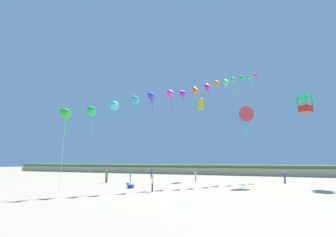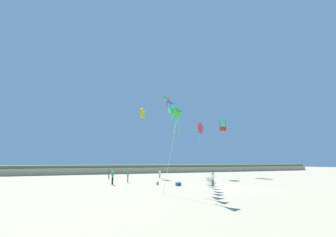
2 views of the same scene
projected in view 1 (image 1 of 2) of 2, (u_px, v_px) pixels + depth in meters
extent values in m
plane|color=#C1B28E|center=(136.00, 196.00, 20.98)|extent=(240.00, 240.00, 0.00)
cube|color=tan|center=(231.00, 171.00, 56.29)|extent=(120.00, 8.67, 1.41)
cube|color=#6B844C|center=(231.00, 167.00, 56.44)|extent=(120.00, 7.37, 0.81)
cylinder|color=gray|center=(195.00, 178.00, 37.95)|extent=(0.11, 0.11, 0.76)
cylinder|color=gray|center=(196.00, 178.00, 37.82)|extent=(0.11, 0.11, 0.76)
cylinder|color=white|center=(195.00, 174.00, 37.99)|extent=(0.20, 0.20, 0.54)
cylinder|color=white|center=(195.00, 173.00, 38.15)|extent=(0.18, 0.18, 0.51)
cylinder|color=white|center=(196.00, 173.00, 37.84)|extent=(0.18, 0.18, 0.51)
sphere|color=brown|center=(195.00, 171.00, 38.05)|extent=(0.20, 0.20, 0.20)
cylinder|color=black|center=(107.00, 179.00, 34.42)|extent=(0.12, 0.12, 0.85)
cylinder|color=black|center=(106.00, 179.00, 34.37)|extent=(0.12, 0.12, 0.85)
cylinder|color=green|center=(107.00, 174.00, 34.51)|extent=(0.22, 0.22, 0.60)
cylinder|color=green|center=(108.00, 173.00, 34.59)|extent=(0.20, 0.20, 0.57)
cylinder|color=green|center=(105.00, 173.00, 34.45)|extent=(0.20, 0.20, 0.57)
sphere|color=beige|center=(107.00, 171.00, 34.58)|extent=(0.23, 0.23, 0.23)
cylinder|color=#474C56|center=(285.00, 180.00, 34.04)|extent=(0.11, 0.11, 0.76)
cylinder|color=#474C56|center=(284.00, 180.00, 34.02)|extent=(0.11, 0.11, 0.76)
cylinder|color=blue|center=(285.00, 175.00, 34.13)|extent=(0.20, 0.20, 0.54)
cylinder|color=blue|center=(286.00, 175.00, 34.17)|extent=(0.19, 0.16, 0.51)
cylinder|color=blue|center=(283.00, 175.00, 34.11)|extent=(0.19, 0.16, 0.51)
sphere|color=beige|center=(284.00, 172.00, 34.19)|extent=(0.21, 0.21, 0.21)
cylinder|color=gray|center=(130.00, 179.00, 35.16)|extent=(0.11, 0.11, 0.75)
cylinder|color=gray|center=(131.00, 179.00, 35.29)|extent=(0.11, 0.11, 0.75)
cylinder|color=green|center=(131.00, 174.00, 35.33)|extent=(0.20, 0.20, 0.53)
cylinder|color=green|center=(130.00, 174.00, 35.17)|extent=(0.12, 0.19, 0.50)
cylinder|color=green|center=(131.00, 174.00, 35.51)|extent=(0.12, 0.19, 0.50)
sphere|color=#9E7051|center=(131.00, 172.00, 35.39)|extent=(0.20, 0.20, 0.20)
cylinder|color=#474C56|center=(153.00, 187.00, 24.22)|extent=(0.11, 0.11, 0.75)
cylinder|color=#474C56|center=(152.00, 187.00, 24.34)|extent=(0.11, 0.11, 0.75)
cylinder|color=white|center=(152.00, 180.00, 24.39)|extent=(0.20, 0.20, 0.53)
cylinder|color=white|center=(153.00, 180.00, 24.24)|extent=(0.18, 0.18, 0.51)
cylinder|color=white|center=(152.00, 180.00, 24.55)|extent=(0.18, 0.18, 0.51)
sphere|color=#9E7051|center=(152.00, 176.00, 24.45)|extent=(0.20, 0.20, 0.20)
cylinder|color=#474C56|center=(152.00, 176.00, 43.22)|extent=(0.12, 0.12, 0.83)
cylinder|color=#474C56|center=(151.00, 176.00, 43.12)|extent=(0.12, 0.12, 0.83)
cylinder|color=blue|center=(152.00, 171.00, 43.29)|extent=(0.22, 0.22, 0.59)
cylinder|color=blue|center=(152.00, 171.00, 43.42)|extent=(0.15, 0.21, 0.56)
cylinder|color=blue|center=(151.00, 171.00, 43.16)|extent=(0.15, 0.21, 0.56)
sphere|color=brown|center=(152.00, 169.00, 43.35)|extent=(0.23, 0.23, 0.23)
cone|color=green|center=(68.00, 112.00, 24.04)|extent=(1.14, 1.28, 1.22)
cylinder|color=#39E55C|center=(65.00, 125.00, 23.75)|extent=(0.08, 0.17, 1.90)
cone|color=#1ED752|center=(94.00, 110.00, 26.14)|extent=(1.18, 1.30, 1.23)
cylinder|color=#39E592|center=(92.00, 122.00, 25.84)|extent=(0.31, 0.17, 2.05)
cone|color=#42E3CE|center=(116.00, 104.00, 28.27)|extent=(1.32, 1.40, 1.21)
cylinder|color=#39D2E5|center=(114.00, 112.00, 28.03)|extent=(0.11, 0.09, 1.25)
cone|color=#3ABECA|center=(137.00, 99.00, 30.27)|extent=(1.24, 1.36, 1.20)
cylinder|color=#39AEE5|center=(136.00, 110.00, 29.95)|extent=(0.15, 0.31, 2.17)
cone|color=#4443E3|center=(153.00, 96.00, 31.88)|extent=(1.19, 1.33, 1.19)
cylinder|color=#6339E5|center=(152.00, 104.00, 31.61)|extent=(0.25, 0.12, 1.59)
cone|color=#E33FD1|center=(172.00, 93.00, 34.09)|extent=(1.24, 1.35, 1.16)
cylinder|color=#E539A9|center=(171.00, 102.00, 33.80)|extent=(0.27, 0.27, 1.94)
cone|color=#AC28E1|center=(184.00, 93.00, 36.07)|extent=(1.16, 1.29, 1.22)
cylinder|color=#DD39E5|center=(183.00, 100.00, 35.80)|extent=(0.19, 0.20, 1.58)
cone|color=orange|center=(197.00, 90.00, 38.12)|extent=(1.14, 1.31, 1.13)
cylinder|color=gold|center=(196.00, 96.00, 37.88)|extent=(0.19, 0.23, 1.33)
cone|color=#C71BB1|center=(209.00, 86.00, 39.91)|extent=(1.01, 1.26, 1.12)
cylinder|color=#E539A6|center=(208.00, 92.00, 39.67)|extent=(0.14, 0.12, 1.27)
cone|color=orange|center=(218.00, 83.00, 41.74)|extent=(0.97, 1.24, 1.12)
cylinder|color=gold|center=(218.00, 88.00, 41.49)|extent=(0.11, 0.12, 1.34)
cone|color=#39F16C|center=(228.00, 82.00, 43.85)|extent=(1.14, 1.31, 1.14)
cylinder|color=#39E592|center=(227.00, 89.00, 43.54)|extent=(0.22, 0.15, 2.08)
cone|color=#1FD269|center=(234.00, 79.00, 46.21)|extent=(1.18, 1.32, 1.13)
cylinder|color=#39E5A9|center=(234.00, 86.00, 45.91)|extent=(0.21, 0.30, 2.06)
cone|color=#13CD3F|center=(243.00, 78.00, 47.95)|extent=(1.06, 1.28, 1.12)
cylinder|color=#39E58B|center=(243.00, 83.00, 47.67)|extent=(0.20, 0.19, 1.69)
cone|color=#2DDC8C|center=(251.00, 77.00, 50.02)|extent=(1.07, 1.29, 1.12)
cylinder|color=#39E5BF|center=(251.00, 83.00, 49.72)|extent=(0.19, 0.17, 1.95)
cone|color=#BE3EED|center=(256.00, 75.00, 52.20)|extent=(1.15, 1.32, 1.17)
cylinder|color=#E039E5|center=(256.00, 79.00, 51.95)|extent=(0.14, 0.16, 1.33)
cylinder|color=silver|center=(62.00, 154.00, 24.04)|extent=(1.12, 0.89, 6.95)
cylinder|color=yellow|center=(201.00, 105.00, 46.80)|extent=(1.03, 1.10, 1.74)
sphere|color=yellow|center=(201.00, 101.00, 46.92)|extent=(0.96, 0.96, 0.96)
cone|color=blue|center=(201.00, 110.00, 46.65)|extent=(0.92, 0.92, 0.73)
sphere|color=black|center=(201.00, 99.00, 46.97)|extent=(0.20, 0.20, 0.20)
cube|color=red|center=(305.00, 109.00, 34.46)|extent=(1.72, 1.72, 0.87)
cube|color=#2DE586|center=(304.00, 99.00, 34.69)|extent=(1.72, 1.72, 0.87)
cylinder|color=black|center=(306.00, 102.00, 33.77)|extent=(0.04, 0.04, 2.25)
cylinder|color=black|center=(312.00, 103.00, 34.31)|extent=(0.04, 0.04, 2.25)
cylinder|color=black|center=(304.00, 105.00, 35.39)|extent=(0.04, 0.04, 2.25)
cylinder|color=black|center=(298.00, 104.00, 34.85)|extent=(0.04, 0.04, 2.25)
cone|color=#E53747|center=(245.00, 114.00, 35.35)|extent=(2.16, 1.60, 2.08)
cone|color=#2DDEE5|center=(245.00, 114.00, 35.35)|extent=(1.21, 0.92, 1.15)
cylinder|color=#2DDEE5|center=(246.00, 128.00, 35.05)|extent=(0.38, 0.19, 3.05)
cube|color=blue|center=(131.00, 186.00, 27.36)|extent=(0.56, 0.40, 0.36)
cube|color=white|center=(131.00, 184.00, 27.39)|extent=(0.58, 0.41, 0.06)
cylinder|color=black|center=(131.00, 184.00, 27.40)|extent=(0.45, 0.03, 0.03)
sphere|color=blue|center=(128.00, 184.00, 30.02)|extent=(0.36, 0.36, 0.36)
cylinder|color=yellow|center=(128.00, 184.00, 30.02)|extent=(0.36, 0.36, 0.09)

